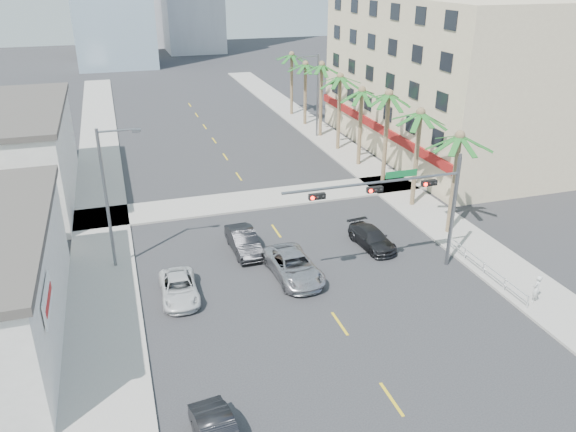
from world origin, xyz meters
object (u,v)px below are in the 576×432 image
at_px(car_parked_far, 179,288).
at_px(car_lane_center, 294,266).
at_px(car_lane_right, 372,238).
at_px(traffic_signal_mast, 409,197).
at_px(pedestrian, 536,289).
at_px(car_lane_left, 244,241).

distance_m(car_parked_far, car_lane_center, 6.98).
height_order(car_parked_far, car_lane_right, car_lane_right).
xyz_separation_m(traffic_signal_mast, pedestrian, (5.44, -5.43, -4.10)).
height_order(car_parked_far, pedestrian, pedestrian).
bearing_deg(car_parked_far, car_lane_center, 3.81).
height_order(car_lane_center, car_lane_right, car_lane_center).
distance_m(car_lane_center, car_lane_right, 6.74).
distance_m(traffic_signal_mast, pedestrian, 8.71).
height_order(traffic_signal_mast, car_lane_right, traffic_signal_mast).
relative_size(car_parked_far, pedestrian, 2.73).
bearing_deg(car_lane_center, traffic_signal_mast, -15.72).
relative_size(traffic_signal_mast, car_lane_center, 2.04).
distance_m(car_lane_left, car_lane_center, 4.72).
height_order(car_lane_left, car_lane_right, car_lane_left).
bearing_deg(car_parked_far, traffic_signal_mast, -3.39).
bearing_deg(car_lane_left, car_lane_center, -65.25).
relative_size(car_parked_far, car_lane_center, 0.82).
relative_size(car_lane_right, pedestrian, 2.70).
height_order(traffic_signal_mast, car_lane_center, traffic_signal_mast).
bearing_deg(pedestrian, car_lane_left, -62.98).
xyz_separation_m(traffic_signal_mast, car_parked_far, (-13.58, 1.21, -4.44)).
bearing_deg(car_lane_left, car_lane_right, -14.66).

